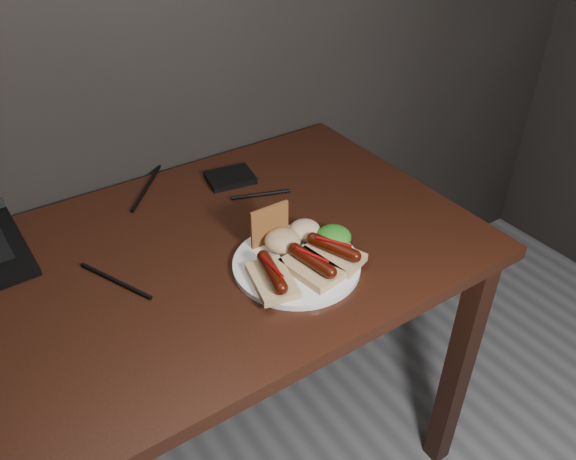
% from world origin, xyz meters
% --- Properties ---
extents(desk, '(1.40, 0.70, 0.75)m').
position_xyz_m(desk, '(0.00, 1.38, 0.66)').
color(desk, black).
rests_on(desk, ground).
extents(hard_drive, '(0.12, 0.10, 0.02)m').
position_xyz_m(hard_drive, '(0.32, 1.60, 0.76)').
color(hard_drive, black).
rests_on(hard_drive, desk).
extents(desk_cables, '(0.91, 0.46, 0.01)m').
position_xyz_m(desk_cables, '(-0.02, 1.52, 0.75)').
color(desk_cables, black).
rests_on(desk_cables, desk).
extents(plate, '(0.26, 0.26, 0.01)m').
position_xyz_m(plate, '(0.27, 1.24, 0.76)').
color(plate, white).
rests_on(plate, desk).
extents(bread_sausage_left, '(0.09, 0.13, 0.04)m').
position_xyz_m(bread_sausage_left, '(0.20, 1.21, 0.78)').
color(bread_sausage_left, '#DEBA82').
rests_on(bread_sausage_left, plate).
extents(bread_sausage_center, '(0.09, 0.12, 0.04)m').
position_xyz_m(bread_sausage_center, '(0.28, 1.20, 0.78)').
color(bread_sausage_center, '#DEBA82').
rests_on(bread_sausage_center, plate).
extents(bread_sausage_right, '(0.11, 0.13, 0.04)m').
position_xyz_m(bread_sausage_right, '(0.34, 1.21, 0.78)').
color(bread_sausage_right, '#DEBA82').
rests_on(bread_sausage_right, plate).
extents(crispbread, '(0.08, 0.01, 0.08)m').
position_xyz_m(crispbread, '(0.26, 1.32, 0.80)').
color(crispbread, '#AB642E').
rests_on(crispbread, plate).
extents(salad_greens, '(0.07, 0.07, 0.04)m').
position_xyz_m(salad_greens, '(0.37, 1.24, 0.78)').
color(salad_greens, '#165310').
rests_on(salad_greens, plate).
extents(salsa_mound, '(0.07, 0.07, 0.04)m').
position_xyz_m(salsa_mound, '(0.27, 1.29, 0.78)').
color(salsa_mound, maroon).
rests_on(salsa_mound, plate).
extents(coleslaw_mound, '(0.06, 0.06, 0.04)m').
position_xyz_m(coleslaw_mound, '(0.33, 1.30, 0.78)').
color(coleslaw_mound, beige).
rests_on(coleslaw_mound, plate).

